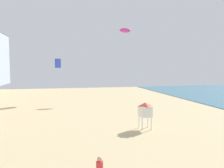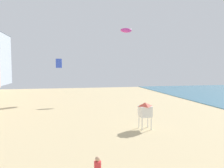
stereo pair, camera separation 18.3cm
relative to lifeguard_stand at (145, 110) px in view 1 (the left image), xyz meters
name	(u,v)px [view 1 (the left image)]	position (x,y,z in m)	size (l,w,h in m)	color
lifeguard_stand	(145,110)	(0.00, 0.00, 0.00)	(1.10, 1.10, 2.55)	white
kite_magenta_parafoil	(125,30)	(4.16, 21.91, 11.20)	(2.24, 0.62, 0.87)	#DB3D9E
kite_blue_box_2	(58,63)	(-8.49, 19.00, 4.75)	(0.98, 0.98, 1.54)	blue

